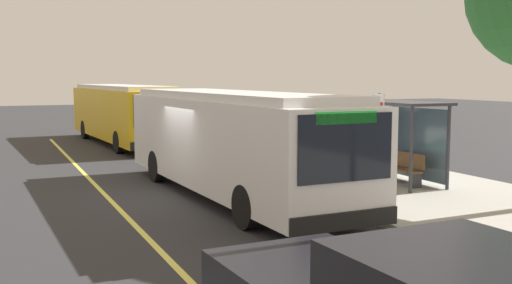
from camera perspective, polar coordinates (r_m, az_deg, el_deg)
name	(u,v)px	position (r m, az deg, el deg)	size (l,w,h in m)	color
ground_plane	(190,195)	(17.34, -6.25, -5.03)	(120.00, 120.00, 0.00)	#2B2B2D
sidewalk_curb	(367,179)	(19.93, 10.46, -3.42)	(44.00, 6.40, 0.15)	#A8A399
lane_stripe_center	(112,202)	(16.83, -13.45, -5.50)	(36.00, 0.14, 0.01)	#E0D64C
transit_bus_main	(231,140)	(16.80, -2.33, 0.21)	(11.33, 3.01, 2.95)	white
transit_bus_second	(123,112)	(30.99, -12.48, 2.79)	(11.91, 3.28, 2.95)	gold
bus_shelter	(402,125)	(18.79, 13.65, 1.59)	(2.90, 1.60, 2.48)	#333338
waiting_bench	(402,168)	(18.68, 13.65, -2.40)	(1.60, 0.48, 0.95)	brown
route_sign_post	(379,133)	(15.58, 11.49, 0.88)	(0.44, 0.08, 2.80)	#333338
pedestrian_commuter	(384,158)	(17.10, 12.02, -1.50)	(0.24, 0.40, 1.69)	#282D47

